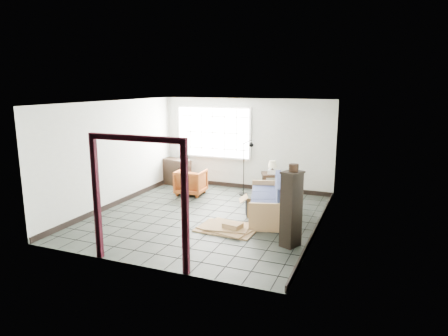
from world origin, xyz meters
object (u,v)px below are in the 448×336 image
at_px(side_table, 272,177).
at_px(tall_shelf, 291,209).
at_px(futon_sofa, 270,203).
at_px(armchair, 191,181).

distance_m(side_table, tall_shelf, 3.61).
distance_m(futon_sofa, tall_shelf, 1.75).
xyz_separation_m(side_table, tall_shelf, (1.27, -3.37, 0.24)).
bearing_deg(side_table, tall_shelf, -69.26).
bearing_deg(tall_shelf, futon_sofa, 140.69).
bearing_deg(side_table, armchair, -158.06).
height_order(armchair, tall_shelf, tall_shelf).
bearing_deg(futon_sofa, tall_shelf, -77.58).
height_order(futon_sofa, armchair, futon_sofa).
bearing_deg(tall_shelf, armchair, 165.17).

